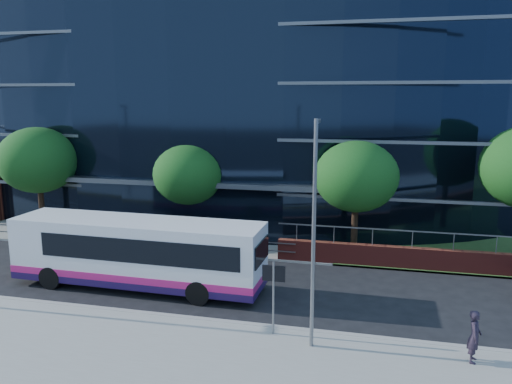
% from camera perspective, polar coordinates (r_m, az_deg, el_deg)
% --- Properties ---
extents(ground, '(200.00, 200.00, 0.00)m').
position_cam_1_polar(ground, '(22.03, -9.03, -12.99)').
color(ground, black).
rests_on(ground, ground).
extents(pavement_near, '(80.00, 8.00, 0.15)m').
position_cam_1_polar(pavement_near, '(17.98, -15.40, -18.79)').
color(pavement_near, gray).
rests_on(pavement_near, ground).
extents(kerb, '(80.00, 0.25, 0.16)m').
position_cam_1_polar(kerb, '(21.16, -10.09, -13.82)').
color(kerb, gray).
rests_on(kerb, ground).
extents(yellow_line_outer, '(80.00, 0.08, 0.01)m').
position_cam_1_polar(yellow_line_outer, '(21.36, -9.86, -13.79)').
color(yellow_line_outer, gold).
rests_on(yellow_line_outer, ground).
extents(yellow_line_inner, '(80.00, 0.08, 0.01)m').
position_cam_1_polar(yellow_line_inner, '(21.48, -9.70, -13.63)').
color(yellow_line_inner, gold).
rests_on(yellow_line_inner, ground).
extents(far_forecourt, '(50.00, 8.00, 0.10)m').
position_cam_1_polar(far_forecourt, '(33.83, -11.41, -4.47)').
color(far_forecourt, gray).
rests_on(far_forecourt, ground).
extents(glass_office, '(44.00, 23.10, 16.00)m').
position_cam_1_polar(glass_office, '(41.19, -3.47, 9.62)').
color(glass_office, black).
rests_on(glass_office, ground).
extents(guard_railings, '(24.00, 0.05, 1.10)m').
position_cam_1_polar(guard_railings, '(31.15, -17.90, -4.64)').
color(guard_railings, slate).
rests_on(guard_railings, ground).
extents(street_sign, '(0.85, 0.09, 2.80)m').
position_cam_1_polar(street_sign, '(18.57, 2.02, -10.31)').
color(street_sign, slate).
rests_on(street_sign, pavement_near).
extents(tree_far_a, '(4.95, 4.95, 6.98)m').
position_cam_1_polar(tree_far_a, '(34.81, -23.66, 3.34)').
color(tree_far_a, black).
rests_on(tree_far_a, ground).
extents(tree_far_b, '(4.29, 4.29, 6.05)m').
position_cam_1_polar(tree_far_b, '(30.46, -7.74, 1.97)').
color(tree_far_b, black).
rests_on(tree_far_b, ground).
extents(tree_far_c, '(4.62, 4.62, 6.51)m').
position_cam_1_polar(tree_far_c, '(27.93, 11.40, 1.73)').
color(tree_far_c, black).
rests_on(tree_far_c, ground).
extents(streetlight_east, '(0.15, 0.77, 8.00)m').
position_cam_1_polar(streetlight_east, '(17.09, 6.63, -4.18)').
color(streetlight_east, slate).
rests_on(streetlight_east, pavement_near).
extents(city_bus, '(12.02, 3.00, 3.24)m').
position_cam_1_polar(city_bus, '(24.02, -13.16, -6.73)').
color(city_bus, silver).
rests_on(city_bus, ground).
extents(pedestrian, '(0.53, 0.71, 1.80)m').
position_cam_1_polar(pedestrian, '(18.64, 23.69, -14.86)').
color(pedestrian, '#251C2A').
rests_on(pedestrian, pavement_near).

